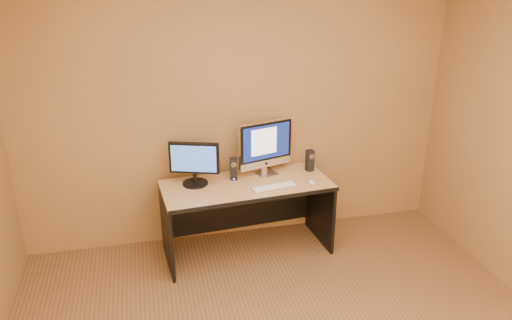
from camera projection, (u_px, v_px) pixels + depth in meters
name	position (u px, v px, depth m)	size (l,w,h in m)	color
walls	(309.00, 202.00, 2.73)	(4.00, 4.00, 2.60)	olive
desk	(247.00, 218.00, 4.55)	(1.49, 0.65, 0.69)	tan
imac	(267.00, 148.00, 4.52)	(0.53, 0.20, 0.51)	silver
second_monitor	(194.00, 164.00, 4.34)	(0.45, 0.22, 0.39)	black
speaker_left	(234.00, 169.00, 4.48)	(0.06, 0.07, 0.20)	black
speaker_right	(310.00, 160.00, 4.66)	(0.06, 0.07, 0.20)	black
keyboard	(274.00, 187.00, 4.34)	(0.40, 0.11, 0.02)	silver
mouse	(312.00, 182.00, 4.41)	(0.05, 0.09, 0.03)	white
cable_a	(271.00, 170.00, 4.71)	(0.01, 0.01, 0.20)	black
cable_b	(267.00, 169.00, 4.73)	(0.01, 0.01, 0.17)	black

